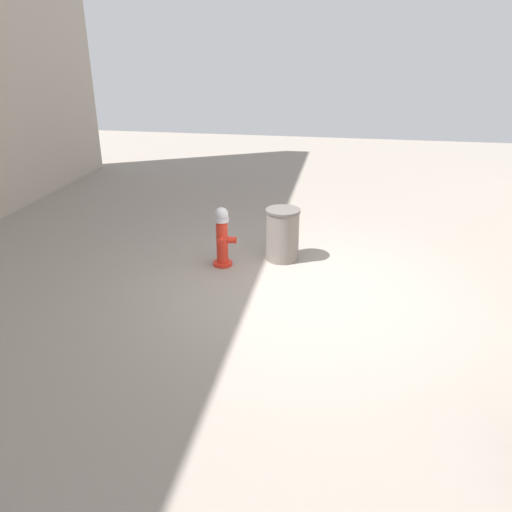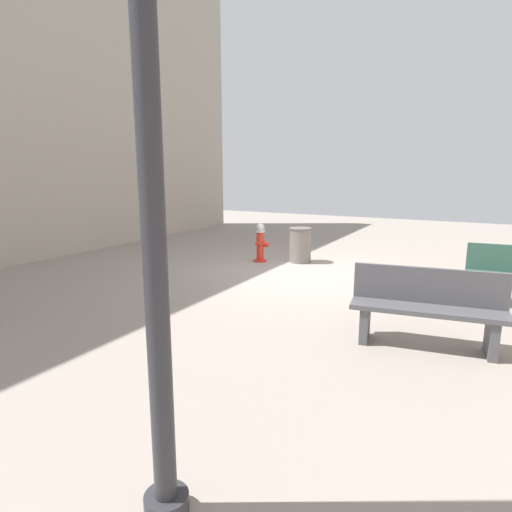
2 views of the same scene
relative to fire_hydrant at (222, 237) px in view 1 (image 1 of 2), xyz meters
name	(u,v)px [view 1 (image 1 of 2)]	position (x,y,z in m)	size (l,w,h in m)	color
ground_plane	(297,290)	(-1.19, 0.63, -0.46)	(23.40, 23.40, 0.00)	gray
fire_hydrant	(222,237)	(0.00, 0.00, 0.00)	(0.37, 0.40, 0.91)	red
trash_bin	(283,234)	(-0.85, -0.38, -0.05)	(0.53, 0.53, 0.81)	slate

